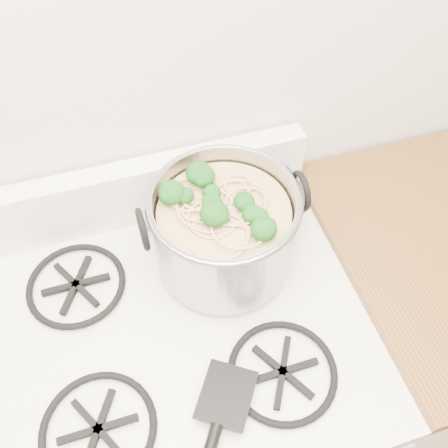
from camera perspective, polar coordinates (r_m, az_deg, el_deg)
The scene contains 4 objects.
gas_range at distance 1.44m, azimuth -4.15°, elevation -19.92°, with size 0.76×0.66×0.92m.
stock_pot at distance 0.99m, azimuth 0.00°, elevation -0.67°, with size 0.32×0.29×0.20m.
spatula at distance 0.92m, azimuth 0.28°, elevation -18.81°, with size 0.29×0.31×0.02m, color black, non-canonical shape.
glass_bowl at distance 1.13m, azimuth 2.41°, elevation 2.37°, with size 0.10×0.10×0.02m, color white.
Camera 1 is at (-0.03, 0.82, 1.81)m, focal length 40.00 mm.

